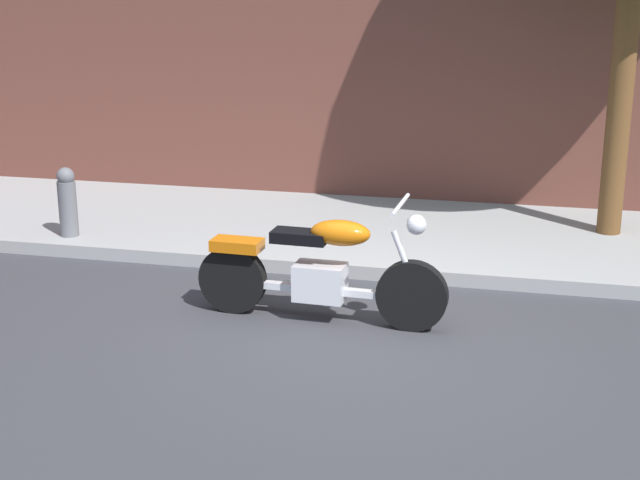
{
  "coord_description": "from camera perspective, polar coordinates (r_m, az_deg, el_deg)",
  "views": [
    {
      "loc": [
        1.31,
        -7.1,
        2.95
      ],
      "look_at": [
        -0.42,
        0.24,
        0.73
      ],
      "focal_mm": 51.69,
      "sensor_mm": 36.0,
      "label": 1
    }
  ],
  "objects": [
    {
      "name": "fire_hydrant",
      "position": [
        10.42,
        -15.34,
        1.94
      ],
      "size": [
        0.2,
        0.2,
        0.91
      ],
      "color": "slate",
      "rests_on": "ground"
    },
    {
      "name": "sidewalk",
      "position": [
        10.43,
        5.5,
        0.29
      ],
      "size": [
        21.59,
        2.89,
        0.14
      ],
      "primitive_type": "cube",
      "color": "#9C9C9C",
      "rests_on": "ground"
    },
    {
      "name": "ground_plane",
      "position": [
        7.8,
        2.59,
        -5.87
      ],
      "size": [
        60.0,
        60.0,
        0.0
      ],
      "primitive_type": "plane",
      "color": "#38383D"
    },
    {
      "name": "motorcycle",
      "position": [
        7.95,
        -0.01,
        -1.93
      ],
      "size": [
        2.23,
        0.7,
        1.11
      ],
      "color": "black",
      "rests_on": "ground"
    }
  ]
}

